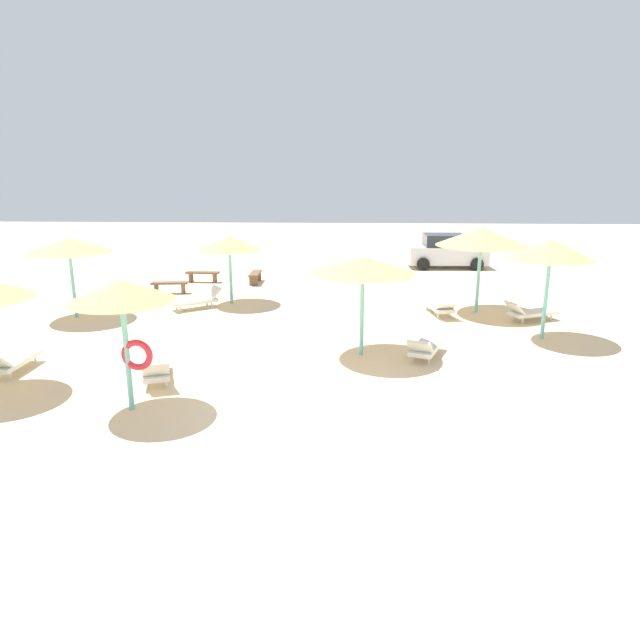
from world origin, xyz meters
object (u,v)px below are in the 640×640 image
object	(u,v)px
lounger_2	(156,369)
lounger_4	(440,306)
parasol_0	(229,243)
parasol_4	(481,237)
bench_1	(203,275)
parked_car	(446,252)
parasol_1	(551,250)
bench_2	(170,285)
lounger_1	(530,312)
lounger_3	(95,296)
lounger_0	(197,300)
parasol_3	(68,245)
lounger_5	(425,347)
bench_0	(255,276)
parasol_5	(363,265)
parasol_2	(122,293)
lounger_6	(11,361)

from	to	relation	value
lounger_2	lounger_4	world-z (taller)	lounger_2
parasol_0	parasol_4	xyz separation A→B (m)	(9.17, -0.94, 0.42)
parasol_0	bench_1	xyz separation A→B (m)	(-2.07, 3.98, -1.98)
parasol_0	bench_1	world-z (taller)	parasol_0
parasol_4	parked_car	size ratio (longest dim) A/B	0.79
parasol_1	bench_2	distance (m)	14.79
lounger_1	lounger_3	world-z (taller)	lounger_1
parasol_0	lounger_0	bearing A→B (deg)	-143.98
parasol_0	lounger_2	size ratio (longest dim) A/B	1.33
parasol_1	parasol_3	distance (m)	15.67
lounger_5	bench_0	world-z (taller)	lounger_5
parked_car	lounger_5	bearing A→B (deg)	-101.71
lounger_0	bench_2	distance (m)	3.02
parasol_0	bench_2	size ratio (longest dim) A/B	1.69
parasol_4	lounger_3	size ratio (longest dim) A/B	1.61
lounger_3	parasol_5	bearing A→B (deg)	-29.31
parasol_3	parasol_4	distance (m)	14.31
parasol_4	parasol_2	bearing A→B (deg)	-136.68
parasol_1	bench_1	distance (m)	15.18
parasol_0	parasol_3	distance (m)	5.57
lounger_0	bench_1	distance (m)	4.90
lounger_3	parked_car	bearing A→B (deg)	29.99
parasol_0	lounger_3	xyz separation A→B (m)	(-5.26, -0.28, -2.02)
lounger_2	lounger_3	bearing A→B (deg)	121.79
parasol_4	lounger_0	bearing A→B (deg)	179.32
lounger_4	bench_0	bearing A→B (deg)	144.42
lounger_1	parasol_1	bearing A→B (deg)	-96.97
lounger_1	bench_0	bearing A→B (deg)	149.89
parasol_3	lounger_4	bearing A→B (deg)	3.97
parasol_5	parked_car	bearing A→B (deg)	71.47
parasol_4	parasol_0	bearing A→B (deg)	174.13
parasol_1	bench_2	size ratio (longest dim) A/B	2.00
lounger_6	parked_car	world-z (taller)	parked_car
bench_2	lounger_4	bearing A→B (deg)	-15.89
parasol_4	bench_1	size ratio (longest dim) A/B	2.11
parasol_0	lounger_5	distance (m)	9.27
parked_car	bench_1	bearing A→B (deg)	-159.70
parasol_0	parked_car	xyz separation A→B (m)	(9.61, 8.31, -1.51)
parasol_1	lounger_4	bearing A→B (deg)	134.24
parasol_4	lounger_6	bearing A→B (deg)	-152.96
parasol_5	bench_1	xyz separation A→B (m)	(-6.91, 9.93, -2.23)
parasol_4	lounger_0	size ratio (longest dim) A/B	1.69
parasol_3	bench_1	size ratio (longest dim) A/B	1.89
lounger_0	parked_car	bearing A→B (deg)	40.35
lounger_5	lounger_6	bearing A→B (deg)	-171.49
bench_0	lounger_3	bearing A→B (deg)	-143.26
parasol_5	lounger_0	distance (m)	8.18
parasol_2	parasol_5	xyz separation A→B (m)	(5.19, 3.97, -0.07)
lounger_2	parked_car	distance (m)	19.30
parasol_1	bench_0	xyz separation A→B (m)	(-10.14, 8.10, -2.43)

